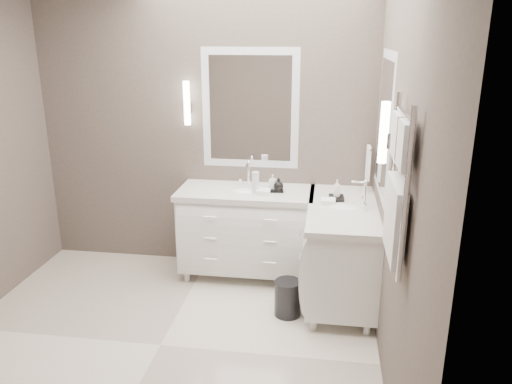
# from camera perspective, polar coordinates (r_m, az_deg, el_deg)

# --- Properties ---
(floor) EXTENTS (3.20, 3.00, 0.01)m
(floor) POSITION_cam_1_polar(r_m,az_deg,el_deg) (3.95, -10.86, -16.85)
(floor) COLOR white
(floor) RESTS_ON ground
(wall_back) EXTENTS (3.20, 0.01, 2.70)m
(wall_back) POSITION_cam_1_polar(r_m,az_deg,el_deg) (4.78, -6.01, 7.19)
(wall_back) COLOR #554A44
(wall_back) RESTS_ON floor
(wall_front) EXTENTS (3.20, 0.01, 2.70)m
(wall_front) POSITION_cam_1_polar(r_m,az_deg,el_deg) (2.12, -26.24, -8.33)
(wall_front) COLOR #554A44
(wall_front) RESTS_ON floor
(wall_right) EXTENTS (0.01, 3.00, 2.70)m
(wall_right) POSITION_cam_1_polar(r_m,az_deg,el_deg) (3.20, 15.87, 1.36)
(wall_right) COLOR #554A44
(wall_right) RESTS_ON floor
(vanity_back) EXTENTS (1.24, 0.59, 0.97)m
(vanity_back) POSITION_cam_1_polar(r_m,az_deg,el_deg) (4.67, -1.13, -4.04)
(vanity_back) COLOR white
(vanity_back) RESTS_ON floor
(vanity_right) EXTENTS (0.59, 1.24, 0.97)m
(vanity_right) POSITION_cam_1_polar(r_m,az_deg,el_deg) (4.32, 9.76, -6.18)
(vanity_right) COLOR white
(vanity_right) RESTS_ON floor
(mirror_back) EXTENTS (0.90, 0.02, 1.10)m
(mirror_back) POSITION_cam_1_polar(r_m,az_deg,el_deg) (4.64, -0.67, 9.47)
(mirror_back) COLOR white
(mirror_back) RESTS_ON wall_back
(mirror_right) EXTENTS (0.02, 0.90, 1.10)m
(mirror_right) POSITION_cam_1_polar(r_m,az_deg,el_deg) (3.93, 14.46, 7.42)
(mirror_right) COLOR white
(mirror_right) RESTS_ON wall_right
(sconce_back) EXTENTS (0.06, 0.06, 0.40)m
(sconce_back) POSITION_cam_1_polar(r_m,az_deg,el_deg) (4.70, -7.90, 9.93)
(sconce_back) COLOR white
(sconce_back) RESTS_ON wall_back
(sconce_right) EXTENTS (0.06, 0.06, 0.40)m
(sconce_right) POSITION_cam_1_polar(r_m,az_deg,el_deg) (3.35, 14.40, 6.45)
(sconce_right) COLOR white
(sconce_right) RESTS_ON wall_right
(towel_bar_corner) EXTENTS (0.03, 0.22, 0.30)m
(towel_bar_corner) POSITION_cam_1_polar(r_m,az_deg,el_deg) (4.56, 12.71, 3.33)
(towel_bar_corner) COLOR white
(towel_bar_corner) RESTS_ON wall_right
(towel_ladder) EXTENTS (0.06, 0.58, 0.90)m
(towel_ladder) POSITION_cam_1_polar(r_m,az_deg,el_deg) (2.81, 15.82, -0.04)
(towel_ladder) COLOR white
(towel_ladder) RESTS_ON wall_right
(waste_bin) EXTENTS (0.27, 0.27, 0.30)m
(waste_bin) POSITION_cam_1_polar(r_m,az_deg,el_deg) (4.17, 3.64, -11.99)
(waste_bin) COLOR black
(waste_bin) RESTS_ON floor
(amenity_tray_back) EXTENTS (0.15, 0.12, 0.02)m
(amenity_tray_back) POSITION_cam_1_polar(r_m,az_deg,el_deg) (4.51, 2.25, 0.22)
(amenity_tray_back) COLOR black
(amenity_tray_back) RESTS_ON vanity_back
(amenity_tray_right) EXTENTS (0.13, 0.17, 0.03)m
(amenity_tray_right) POSITION_cam_1_polar(r_m,az_deg,el_deg) (4.34, 9.17, -0.68)
(amenity_tray_right) COLOR black
(amenity_tray_right) RESTS_ON vanity_right
(water_bottle) EXTENTS (0.07, 0.07, 0.19)m
(water_bottle) POSITION_cam_1_polar(r_m,az_deg,el_deg) (4.44, -0.06, 1.11)
(water_bottle) COLOR silver
(water_bottle) RESTS_ON vanity_back
(soap_bottle_a) EXTENTS (0.06, 0.06, 0.13)m
(soap_bottle_a) POSITION_cam_1_polar(r_m,az_deg,el_deg) (4.51, 1.91, 1.20)
(soap_bottle_a) COLOR white
(soap_bottle_a) RESTS_ON amenity_tray_back
(soap_bottle_b) EXTENTS (0.11, 0.11, 0.11)m
(soap_bottle_b) POSITION_cam_1_polar(r_m,az_deg,el_deg) (4.46, 2.60, 0.91)
(soap_bottle_b) COLOR black
(soap_bottle_b) RESTS_ON amenity_tray_back
(soap_bottle_c) EXTENTS (0.07, 0.07, 0.15)m
(soap_bottle_c) POSITION_cam_1_polar(r_m,az_deg,el_deg) (4.31, 9.23, 0.42)
(soap_bottle_c) COLOR white
(soap_bottle_c) RESTS_ON amenity_tray_right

